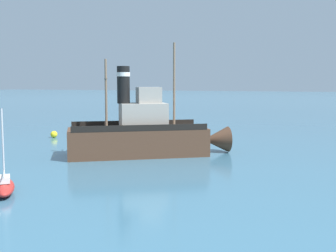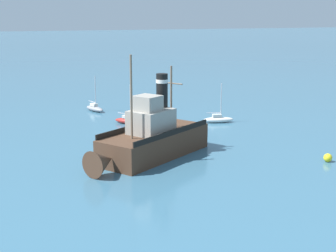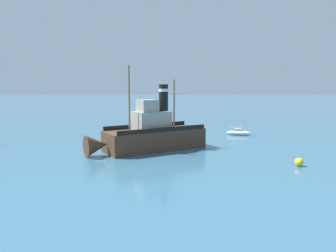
{
  "view_description": "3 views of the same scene",
  "coord_description": "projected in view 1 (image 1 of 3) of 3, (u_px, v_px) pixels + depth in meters",
  "views": [
    {
      "loc": [
        31.66,
        18.08,
        6.34
      ],
      "look_at": [
        -1.1,
        3.67,
        2.69
      ],
      "focal_mm": 45.0,
      "sensor_mm": 36.0,
      "label": 1
    },
    {
      "loc": [
        -46.22,
        14.28,
        13.72
      ],
      "look_at": [
        0.74,
        -1.03,
        2.48
      ],
      "focal_mm": 55.0,
      "sensor_mm": 36.0,
      "label": 2
    },
    {
      "loc": [
        -36.23,
        -3.61,
        7.41
      ],
      "look_at": [
        -0.08,
        -0.66,
        2.75
      ],
      "focal_mm": 32.0,
      "sensor_mm": 36.0,
      "label": 3
    }
  ],
  "objects": [
    {
      "name": "ground_plane",
      "position": [
        125.0,
        156.0,
        36.72
      ],
      "size": [
        600.0,
        600.0,
        0.0
      ],
      "primitive_type": "plane",
      "color": "#38667F"
    },
    {
      "name": "old_tugboat",
      "position": [
        144.0,
        135.0,
        37.11
      ],
      "size": [
        11.16,
        13.65,
        9.9
      ],
      "color": "#4C3323",
      "rests_on": "ground"
    },
    {
      "name": "sailboat_red",
      "position": [
        4.0,
        186.0,
        24.27
      ],
      "size": [
        3.5,
        3.42,
        4.9
      ],
      "color": "#B22823",
      "rests_on": "ground"
    },
    {
      "name": "mooring_buoy",
      "position": [
        54.0,
        134.0,
        49.13
      ],
      "size": [
        0.79,
        0.79,
        0.79
      ],
      "primitive_type": "sphere",
      "color": "yellow",
      "rests_on": "ground"
    }
  ]
}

